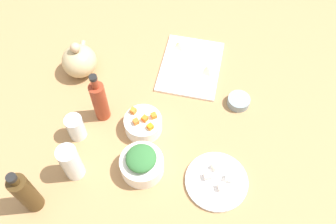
# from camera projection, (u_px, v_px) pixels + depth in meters

# --- Properties ---
(tabletop) EXTENTS (1.90, 1.90, 0.03)m
(tabletop) POSITION_uv_depth(u_px,v_px,m) (168.00, 122.00, 1.30)
(tabletop) COLOR #A87D50
(tabletop) RESTS_ON ground
(cutting_board) EXTENTS (0.31, 0.25, 0.01)m
(cutting_board) POSITION_uv_depth(u_px,v_px,m) (191.00, 66.00, 1.41)
(cutting_board) COLOR white
(cutting_board) RESTS_ON tabletop
(plate_tofu) EXTENTS (0.20, 0.20, 0.01)m
(plate_tofu) POSITION_uv_depth(u_px,v_px,m) (216.00, 181.00, 1.15)
(plate_tofu) COLOR white
(plate_tofu) RESTS_ON tabletop
(bowl_greens) EXTENTS (0.14, 0.14, 0.06)m
(bowl_greens) POSITION_uv_depth(u_px,v_px,m) (142.00, 165.00, 1.16)
(bowl_greens) COLOR white
(bowl_greens) RESTS_ON tabletop
(bowl_carrots) EXTENTS (0.13, 0.13, 0.06)m
(bowl_carrots) POSITION_uv_depth(u_px,v_px,m) (143.00, 124.00, 1.24)
(bowl_carrots) COLOR white
(bowl_carrots) RESTS_ON tabletop
(bowl_small_side) EXTENTS (0.08, 0.08, 0.03)m
(bowl_small_side) POSITION_uv_depth(u_px,v_px,m) (239.00, 101.00, 1.31)
(bowl_small_side) COLOR gray
(bowl_small_side) RESTS_ON tabletop
(teapot) EXTENTS (0.15, 0.13, 0.15)m
(teapot) POSITION_uv_depth(u_px,v_px,m) (79.00, 61.00, 1.35)
(teapot) COLOR tan
(teapot) RESTS_ON tabletop
(bottle_0) EXTENTS (0.05, 0.05, 0.22)m
(bottle_0) POSITION_uv_depth(u_px,v_px,m) (100.00, 101.00, 1.22)
(bottle_0) COLOR maroon
(bottle_0) RESTS_ON tabletop
(bottle_1) EXTENTS (0.06, 0.06, 0.21)m
(bottle_1) POSITION_uv_depth(u_px,v_px,m) (26.00, 193.00, 1.04)
(bottle_1) COLOR #432E14
(bottle_1) RESTS_ON tabletop
(drinking_glass_0) EXTENTS (0.06, 0.06, 0.15)m
(drinking_glass_0) POSITION_uv_depth(u_px,v_px,m) (71.00, 162.00, 1.12)
(drinking_glass_0) COLOR white
(drinking_glass_0) RESTS_ON tabletop
(drinking_glass_1) EXTENTS (0.06, 0.06, 0.10)m
(drinking_glass_1) POSITION_uv_depth(u_px,v_px,m) (76.00, 127.00, 1.21)
(drinking_glass_1) COLOR white
(drinking_glass_1) RESTS_ON tabletop
(carrot_cube_0) EXTENTS (0.03, 0.03, 0.02)m
(carrot_cube_0) POSITION_uv_depth(u_px,v_px,m) (136.00, 122.00, 1.20)
(carrot_cube_0) COLOR orange
(carrot_cube_0) RESTS_ON bowl_carrots
(carrot_cube_1) EXTENTS (0.02, 0.02, 0.02)m
(carrot_cube_1) POSITION_uv_depth(u_px,v_px,m) (145.00, 118.00, 1.21)
(carrot_cube_1) COLOR orange
(carrot_cube_1) RESTS_ON bowl_carrots
(carrot_cube_2) EXTENTS (0.03, 0.03, 0.02)m
(carrot_cube_2) POSITION_uv_depth(u_px,v_px,m) (150.00, 127.00, 1.19)
(carrot_cube_2) COLOR orange
(carrot_cube_2) RESTS_ON bowl_carrots
(carrot_cube_3) EXTENTS (0.02, 0.02, 0.02)m
(carrot_cube_3) POSITION_uv_depth(u_px,v_px,m) (133.00, 111.00, 1.23)
(carrot_cube_3) COLOR orange
(carrot_cube_3) RESTS_ON bowl_carrots
(carrot_cube_4) EXTENTS (0.02, 0.02, 0.02)m
(carrot_cube_4) POSITION_uv_depth(u_px,v_px,m) (154.00, 116.00, 1.22)
(carrot_cube_4) COLOR orange
(carrot_cube_4) RESTS_ON bowl_carrots
(chopped_greens_mound) EXTENTS (0.10, 0.10, 0.04)m
(chopped_greens_mound) POSITION_uv_depth(u_px,v_px,m) (141.00, 158.00, 1.11)
(chopped_greens_mound) COLOR #326C35
(chopped_greens_mound) RESTS_ON bowl_greens
(tofu_cube_0) EXTENTS (0.03, 0.03, 0.02)m
(tofu_cube_0) POSITION_uv_depth(u_px,v_px,m) (216.00, 167.00, 1.16)
(tofu_cube_0) COLOR white
(tofu_cube_0) RESTS_ON plate_tofu
(tofu_cube_1) EXTENTS (0.03, 0.03, 0.02)m
(tofu_cube_1) POSITION_uv_depth(u_px,v_px,m) (207.00, 176.00, 1.15)
(tofu_cube_1) COLOR white
(tofu_cube_1) RESTS_ON plate_tofu
(tofu_cube_2) EXTENTS (0.03, 0.03, 0.02)m
(tofu_cube_2) POSITION_uv_depth(u_px,v_px,m) (221.00, 187.00, 1.13)
(tofu_cube_2) COLOR white
(tofu_cube_2) RESTS_ON plate_tofu
(tofu_cube_3) EXTENTS (0.02, 0.02, 0.02)m
(tofu_cube_3) POSITION_uv_depth(u_px,v_px,m) (229.00, 178.00, 1.14)
(tofu_cube_3) COLOR white
(tofu_cube_3) RESTS_ON plate_tofu
(dumpling_0) EXTENTS (0.06, 0.05, 0.02)m
(dumpling_0) POSITION_uv_depth(u_px,v_px,m) (180.00, 45.00, 1.45)
(dumpling_0) COLOR beige
(dumpling_0) RESTS_ON cutting_board
(dumpling_1) EXTENTS (0.06, 0.05, 0.02)m
(dumpling_1) POSITION_uv_depth(u_px,v_px,m) (200.00, 54.00, 1.42)
(dumpling_1) COLOR beige
(dumpling_1) RESTS_ON cutting_board
(dumpling_2) EXTENTS (0.05, 0.05, 0.03)m
(dumpling_2) POSITION_uv_depth(u_px,v_px,m) (208.00, 70.00, 1.38)
(dumpling_2) COLOR beige
(dumpling_2) RESTS_ON cutting_board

